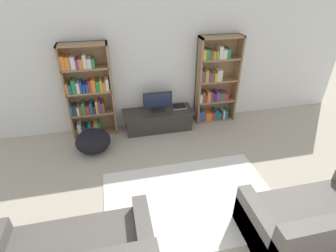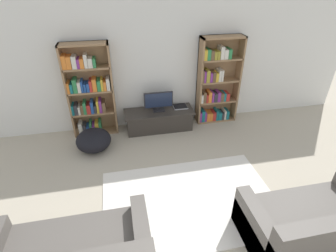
% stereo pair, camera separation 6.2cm
% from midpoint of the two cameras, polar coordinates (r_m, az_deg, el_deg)
% --- Properties ---
extents(wall_back, '(8.80, 0.06, 2.60)m').
position_cam_midpoint_polar(wall_back, '(5.47, -3.73, 12.91)').
color(wall_back, silver).
rests_on(wall_back, ground_plane).
extents(bookshelf_left, '(0.89, 0.30, 1.87)m').
position_cam_midpoint_polar(bookshelf_left, '(5.41, -17.34, 6.94)').
color(bookshelf_left, '#93704C').
rests_on(bookshelf_left, ground_plane).
extents(bookshelf_right, '(0.89, 0.30, 1.87)m').
position_cam_midpoint_polar(bookshelf_right, '(5.80, 9.80, 9.15)').
color(bookshelf_right, '#93704C').
rests_on(bookshelf_right, ground_plane).
extents(tv_stand, '(1.46, 0.53, 0.43)m').
position_cam_midpoint_polar(tv_stand, '(5.63, -2.45, 1.37)').
color(tv_stand, '#332D28').
rests_on(tv_stand, ground_plane).
extents(television, '(0.60, 0.16, 0.42)m').
position_cam_midpoint_polar(television, '(5.44, -2.59, 5.39)').
color(television, black).
rests_on(television, tv_stand).
extents(laptop, '(0.29, 0.26, 0.03)m').
position_cam_midpoint_polar(laptop, '(5.69, 2.13, 4.29)').
color(laptop, '#B7B7BC').
rests_on(laptop, tv_stand).
extents(area_rug, '(2.58, 1.74, 0.02)m').
position_cam_midpoint_polar(area_rug, '(4.13, 4.61, -15.79)').
color(area_rug, white).
rests_on(area_rug, ground_plane).
extents(couch_right_sofa, '(1.65, 0.97, 0.83)m').
position_cam_midpoint_polar(couch_right_sofa, '(3.92, 28.84, -18.27)').
color(couch_right_sofa, '#56514C').
rests_on(couch_right_sofa, ground_plane).
extents(beanbag_ottoman, '(0.65, 0.65, 0.41)m').
position_cam_midpoint_polar(beanbag_ottoman, '(5.17, -16.32, -3.15)').
color(beanbag_ottoman, black).
rests_on(beanbag_ottoman, ground_plane).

